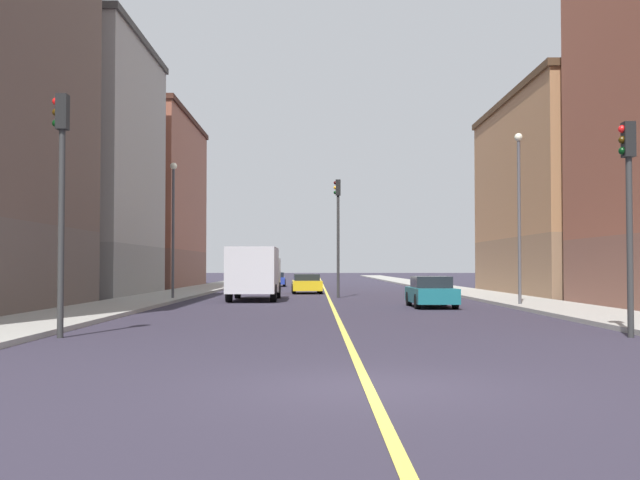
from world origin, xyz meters
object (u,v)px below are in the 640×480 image
object	(u,v)px
building_right_midblock	(60,167)
traffic_light_median_far	(338,222)
building_left_mid	(587,196)
car_yellow	(307,284)
street_lamp_left_near	(519,201)
traffic_light_left_near	(628,196)
car_white	(267,281)
street_lamp_right_near	(173,216)
traffic_light_right_near	(61,180)
car_teal	(431,292)
car_blue	(275,279)
box_truck	(254,272)
building_right_distant	(131,202)

from	to	relation	value
building_right_midblock	traffic_light_median_far	world-z (taller)	building_right_midblock
building_left_mid	car_yellow	world-z (taller)	building_left_mid
street_lamp_left_near	building_right_midblock	bearing A→B (deg)	151.70
traffic_light_left_near	car_white	size ratio (longest dim) A/B	1.23
building_left_mid	street_lamp_right_near	bearing A→B (deg)	-162.17
traffic_light_right_near	street_lamp_left_near	world-z (taller)	street_lamp_left_near
traffic_light_left_near	traffic_light_right_near	size ratio (longest dim) A/B	0.89
street_lamp_left_near	street_lamp_right_near	size ratio (longest dim) A/B	1.06
building_left_mid	building_right_midblock	xyz separation A→B (m)	(-32.53, -1.47, 1.61)
building_right_midblock	street_lamp_right_near	size ratio (longest dim) A/B	2.20
building_right_midblock	car_yellow	world-z (taller)	building_right_midblock
street_lamp_right_near	car_teal	xyz separation A→B (m)	(12.54, -6.70, -3.79)
car_yellow	traffic_light_median_far	bearing A→B (deg)	-75.69
street_lamp_right_near	car_yellow	bearing A→B (deg)	58.22
car_teal	street_lamp_right_near	bearing A→B (deg)	151.89
street_lamp_right_near	traffic_light_right_near	bearing A→B (deg)	-87.37
traffic_light_median_far	car_white	bearing A→B (deg)	107.53
traffic_light_median_far	street_lamp_right_near	world-z (taller)	street_lamp_right_near
car_blue	car_teal	distance (m)	37.00
building_right_midblock	car_yellow	bearing A→B (deg)	17.52
building_right_midblock	traffic_light_right_near	distance (m)	29.51
traffic_light_median_far	street_lamp_left_near	xyz separation A→B (m)	(7.67, -10.60, 0.36)
box_truck	traffic_light_median_far	bearing A→B (deg)	37.53
traffic_light_right_near	box_truck	world-z (taller)	traffic_light_right_near
traffic_light_left_near	traffic_light_right_near	world-z (taller)	traffic_light_right_near
building_left_mid	street_lamp_left_near	xyz separation A→B (m)	(-8.05, -14.64, -1.52)
building_left_mid	car_blue	size ratio (longest dim) A/B	4.53
building_right_distant	traffic_light_left_near	distance (m)	52.11
traffic_light_left_near	car_white	bearing A→B (deg)	105.84
car_yellow	box_truck	bearing A→B (deg)	-103.86
building_right_midblock	car_white	xyz separation A→B (m)	(11.80, 13.24, -7.16)
traffic_light_left_near	car_yellow	bearing A→B (deg)	104.66
car_yellow	box_truck	xyz separation A→B (m)	(-2.66, -10.76, 0.87)
building_left_mid	street_lamp_left_near	world-z (taller)	building_left_mid
car_yellow	car_white	bearing A→B (deg)	110.20
building_left_mid	car_blue	world-z (taller)	building_left_mid
traffic_light_median_far	car_yellow	size ratio (longest dim) A/B	1.52
building_left_mid	car_yellow	bearing A→B (deg)	169.52
building_right_distant	box_truck	xyz separation A→B (m)	(12.29, -24.61, -5.69)
traffic_light_right_near	car_white	size ratio (longest dim) A/B	1.39
car_yellow	traffic_light_left_near	bearing A→B (deg)	-75.34
traffic_light_right_near	building_left_mid	bearing A→B (deg)	51.28
traffic_light_left_near	box_truck	size ratio (longest dim) A/B	0.75
traffic_light_right_near	car_blue	world-z (taller)	traffic_light_right_near
traffic_light_median_far	street_lamp_left_near	size ratio (longest dim) A/B	0.90
building_right_midblock	street_lamp_right_near	distance (m)	10.83
building_right_distant	car_white	distance (m)	14.50
building_left_mid	car_blue	bearing A→B (deg)	133.96
traffic_light_median_far	car_teal	world-z (taller)	traffic_light_median_far
traffic_light_right_near	car_yellow	bearing A→B (deg)	79.71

